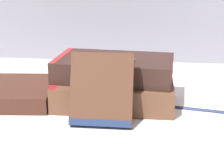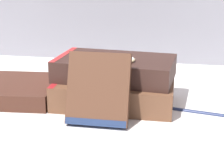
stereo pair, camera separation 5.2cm
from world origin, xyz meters
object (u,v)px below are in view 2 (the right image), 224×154
(book_leaning_front, at_px, (98,92))
(fountain_pen, at_px, (197,111))
(book_flat_bottom, at_px, (112,92))
(book_side_left, at_px, (7,90))
(book_flat_top, at_px, (113,68))
(pocket_watch, at_px, (126,60))
(reading_glasses, at_px, (91,83))

(book_leaning_front, bearing_deg, fountain_pen, 23.88)
(book_flat_bottom, height_order, book_side_left, book_flat_bottom)
(book_side_left, bearing_deg, fountain_pen, -7.10)
(book_flat_top, bearing_deg, book_flat_bottom, -80.47)
(pocket_watch, bearing_deg, book_flat_top, 142.56)
(book_leaning_front, height_order, fountain_pen, book_leaning_front)
(book_flat_top, distance_m, pocket_watch, 0.04)
(book_flat_bottom, xyz_separation_m, book_side_left, (-0.23, 0.00, -0.01))
(book_flat_top, bearing_deg, reading_glasses, 129.82)
(pocket_watch, height_order, reading_glasses, pocket_watch)
(fountain_pen, bearing_deg, reading_glasses, 161.67)
(reading_glasses, bearing_deg, fountain_pen, -9.38)
(book_leaning_front, distance_m, fountain_pen, 0.20)
(book_flat_bottom, bearing_deg, book_flat_top, 95.00)
(book_flat_bottom, distance_m, reading_glasses, 0.14)
(book_flat_bottom, distance_m, fountain_pen, 0.17)
(reading_glasses, relative_size, fountain_pen, 0.71)
(pocket_watch, height_order, fountain_pen, pocket_watch)
(book_flat_top, distance_m, fountain_pen, 0.19)
(book_side_left, relative_size, pocket_watch, 4.46)
(reading_glasses, distance_m, fountain_pen, 0.28)
(book_leaning_front, distance_m, pocket_watch, 0.10)
(book_side_left, bearing_deg, book_leaning_front, -27.89)
(book_leaning_front, height_order, pocket_watch, book_leaning_front)
(book_flat_bottom, xyz_separation_m, fountain_pen, (0.17, -0.02, -0.02))
(book_side_left, bearing_deg, book_flat_top, -0.59)
(book_side_left, height_order, pocket_watch, pocket_watch)
(pocket_watch, relative_size, fountain_pen, 0.34)
(book_leaning_front, bearing_deg, reading_glasses, 107.16)
(book_flat_bottom, relative_size, reading_glasses, 2.31)
(book_flat_top, height_order, book_side_left, book_flat_top)
(book_side_left, xyz_separation_m, book_leaning_front, (0.22, -0.09, 0.04))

